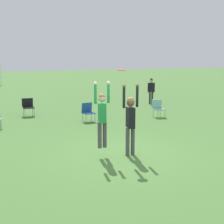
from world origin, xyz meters
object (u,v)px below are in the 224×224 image
(frisbee, at_px, (121,70))
(camping_chair_3, at_px, (88,111))
(camping_chair_0, at_px, (28,106))
(person_spectator_near, at_px, (151,89))
(person_defending, at_px, (130,118))
(person_jumping, at_px, (102,114))
(camping_chair_2, at_px, (158,107))

(frisbee, xyz_separation_m, camping_chair_3, (0.92, 5.14, -2.08))
(camping_chair_0, height_order, camping_chair_3, camping_chair_0)
(camping_chair_0, height_order, person_spectator_near, person_spectator_near)
(person_defending, height_order, camping_chair_3, person_defending)
(person_defending, distance_m, camping_chair_3, 5.41)
(person_jumping, distance_m, person_defending, 0.87)
(camping_chair_0, bearing_deg, camping_chair_3, 137.52)
(camping_chair_0, distance_m, camping_chair_3, 3.40)
(camping_chair_0, bearing_deg, camping_chair_2, 158.19)
(person_defending, bearing_deg, camping_chair_0, -154.23)
(camping_chair_3, bearing_deg, person_jumping, 68.52)
(person_jumping, relative_size, person_spectator_near, 1.21)
(camping_chair_3, bearing_deg, person_defending, 77.69)
(person_jumping, bearing_deg, camping_chair_2, -33.12)
(person_defending, xyz_separation_m, camping_chair_0, (-1.55, 7.88, -0.63))
(camping_chair_2, relative_size, person_spectator_near, 0.54)
(person_defending, relative_size, camping_chair_3, 2.52)
(camping_chair_0, distance_m, person_spectator_near, 7.89)
(person_defending, relative_size, camping_chair_0, 2.43)
(person_defending, bearing_deg, camping_chair_2, 153.32)
(person_defending, bearing_deg, camping_chair_3, -172.82)
(camping_chair_2, relative_size, camping_chair_3, 1.01)
(camping_chair_2, bearing_deg, camping_chair_3, 14.42)
(frisbee, relative_size, camping_chair_0, 0.28)
(frisbee, height_order, camping_chair_2, frisbee)
(person_jumping, height_order, camping_chair_3, person_jumping)
(camping_chair_0, height_order, camping_chair_2, camping_chair_0)
(person_jumping, height_order, person_spectator_near, person_jumping)
(frisbee, xyz_separation_m, camping_chair_0, (-1.33, 7.69, -2.05))
(person_defending, xyz_separation_m, frisbee, (-0.22, 0.18, 1.42))
(frisbee, bearing_deg, camping_chair_2, 46.12)
(camping_chair_3, xyz_separation_m, person_spectator_near, (5.59, 3.34, 0.47))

